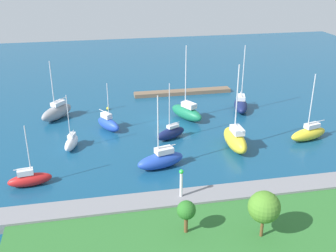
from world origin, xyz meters
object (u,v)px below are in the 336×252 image
sailboat_navy_mid_basin (241,105)px  sailboat_white_center_basin (71,142)px  park_tree_center (264,207)px  sailboat_blue_far_south (108,123)px  sailboat_yellow_along_channel (235,139)px  mooring_buoy_yellow (108,108)px  sailboat_red_inner_mooring (30,179)px  sailboat_gray_outer_mooring (57,112)px  sailboat_blue_east_end (161,160)px  sailboat_green_west_end (187,112)px  harbor_beacon (181,181)px  park_tree_midwest (186,211)px  sailboat_yellow_near_pier (309,133)px  pier_dock (183,92)px  sailboat_navy_lone_north (171,133)px

sailboat_navy_mid_basin → sailboat_white_center_basin: sailboat_navy_mid_basin is taller
park_tree_center → sailboat_blue_far_south: bearing=-67.3°
sailboat_white_center_basin → sailboat_blue_far_south: 8.82m
sailboat_yellow_along_channel → mooring_buoy_yellow: 28.60m
sailboat_red_inner_mooring → sailboat_gray_outer_mooring: 23.95m
park_tree_center → sailboat_blue_east_end: 20.26m
sailboat_gray_outer_mooring → sailboat_blue_far_south: size_ratio=1.30×
sailboat_green_west_end → mooring_buoy_yellow: 16.26m
mooring_buoy_yellow → harbor_beacon: bearing=101.1°
park_tree_midwest → sailboat_yellow_near_pier: sailboat_yellow_near_pier is taller
sailboat_gray_outer_mooring → harbor_beacon: bearing=66.9°
sailboat_yellow_near_pier → mooring_buoy_yellow: (31.97, -20.70, -0.90)m
sailboat_yellow_along_channel → sailboat_blue_east_end: bearing=106.4°
sailboat_yellow_near_pier → sailboat_white_center_basin: bearing=-21.5°
sailboat_blue_far_south → mooring_buoy_yellow: sailboat_blue_far_south is taller
sailboat_yellow_along_channel → sailboat_blue_far_south: 22.45m
pier_dock → sailboat_navy_mid_basin: bearing=125.9°
sailboat_yellow_along_channel → sailboat_white_center_basin: size_ratio=1.50×
sailboat_navy_lone_north → sailboat_blue_far_south: (10.03, -5.86, 0.13)m
sailboat_red_inner_mooring → sailboat_navy_lone_north: size_ratio=0.89×
sailboat_navy_lone_north → sailboat_yellow_near_pier: sailboat_yellow_near_pier is taller
pier_dock → park_tree_midwest: bearing=77.2°
pier_dock → sailboat_green_west_end: (2.66, 14.62, 1.03)m
sailboat_red_inner_mooring → mooring_buoy_yellow: bearing=57.8°
sailboat_blue_far_south → sailboat_yellow_near_pier: 34.19m
sailboat_navy_mid_basin → sailboat_blue_far_south: sailboat_navy_mid_basin is taller
park_tree_center → mooring_buoy_yellow: bearing=-72.7°
harbor_beacon → park_tree_midwest: harbor_beacon is taller
harbor_beacon → sailboat_navy_mid_basin: (-18.88, -29.56, -2.12)m
sailboat_gray_outer_mooring → sailboat_green_west_end: 24.34m
sailboat_yellow_along_channel → sailboat_gray_outer_mooring: (28.38, -18.62, -0.26)m
sailboat_green_west_end → sailboat_navy_lone_north: bearing=121.6°
sailboat_navy_mid_basin → sailboat_yellow_near_pier: size_ratio=1.14×
mooring_buoy_yellow → pier_dock: bearing=-158.0°
park_tree_center → sailboat_yellow_along_channel: size_ratio=0.39×
park_tree_midwest → sailboat_navy_mid_basin: bearing=-118.8°
harbor_beacon → sailboat_blue_east_end: sailboat_blue_east_end is taller
park_tree_center → sailboat_navy_mid_basin: 40.31m
park_tree_midwest → sailboat_white_center_basin: 28.40m
harbor_beacon → sailboat_yellow_along_channel: size_ratio=0.27×
park_tree_midwest → sailboat_green_west_end: sailboat_green_west_end is taller
sailboat_blue_east_end → sailboat_gray_outer_mooring: size_ratio=0.99×
sailboat_red_inner_mooring → sailboat_gray_outer_mooring: size_ratio=0.78×
sailboat_yellow_along_channel → sailboat_red_inner_mooring: size_ratio=1.57×
park_tree_midwest → sailboat_blue_east_end: size_ratio=0.35×
sailboat_red_inner_mooring → sailboat_navy_lone_north: sailboat_navy_lone_north is taller
harbor_beacon → sailboat_blue_far_south: sailboat_blue_far_south is taller
pier_dock → harbor_beacon: bearing=76.6°
sailboat_red_inner_mooring → harbor_beacon: bearing=-31.8°
sailboat_yellow_near_pier → sailboat_navy_lone_north: bearing=-27.1°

